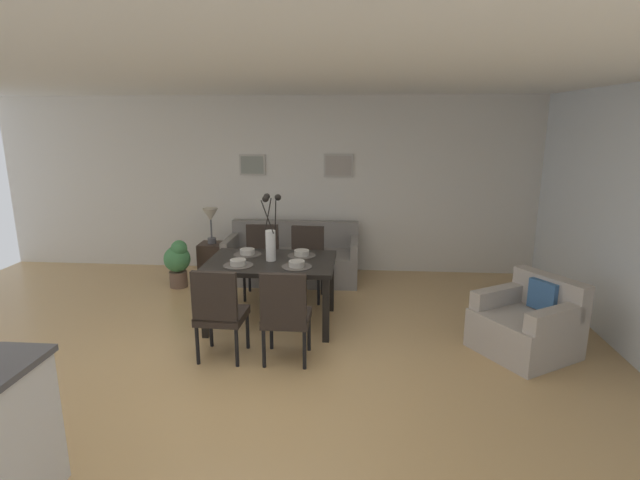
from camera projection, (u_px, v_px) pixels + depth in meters
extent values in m
plane|color=tan|center=(247.00, 369.00, 4.55)|extent=(9.00, 9.00, 0.00)
cube|color=silver|center=(293.00, 185.00, 7.38)|extent=(9.00, 0.10, 2.60)
cube|color=white|center=(247.00, 74.00, 4.31)|extent=(9.00, 7.20, 0.08)
cube|color=black|center=(271.00, 263.00, 5.42)|extent=(1.40, 0.98, 0.05)
cube|color=black|center=(331.00, 283.00, 5.87)|extent=(0.07, 0.07, 0.69)
cube|color=black|center=(226.00, 281.00, 5.97)|extent=(0.07, 0.07, 0.69)
cube|color=black|center=(326.00, 310.00, 5.04)|extent=(0.07, 0.07, 0.69)
cube|color=black|center=(204.00, 306.00, 5.14)|extent=(0.07, 0.07, 0.69)
cube|color=black|center=(222.00, 316.00, 4.71)|extent=(0.46, 0.46, 0.08)
cube|color=black|center=(214.00, 297.00, 4.46)|extent=(0.42, 0.08, 0.48)
cylinder|color=black|center=(248.00, 331.00, 4.92)|extent=(0.04, 0.04, 0.38)
cylinder|color=black|center=(211.00, 329.00, 4.97)|extent=(0.04, 0.04, 0.38)
cylinder|color=black|center=(237.00, 348.00, 4.55)|extent=(0.04, 0.04, 0.38)
cylinder|color=black|center=(197.00, 345.00, 4.60)|extent=(0.04, 0.04, 0.38)
cube|color=black|center=(261.00, 266.00, 6.33)|extent=(0.46, 0.46, 0.08)
cube|color=black|center=(263.00, 243.00, 6.45)|extent=(0.42, 0.08, 0.48)
cylinder|color=black|center=(245.00, 287.00, 6.20)|extent=(0.04, 0.04, 0.38)
cylinder|color=black|center=(274.00, 287.00, 6.19)|extent=(0.04, 0.04, 0.38)
cylinder|color=black|center=(249.00, 278.00, 6.57)|extent=(0.04, 0.04, 0.38)
cylinder|color=black|center=(278.00, 278.00, 6.56)|extent=(0.04, 0.04, 0.38)
cube|color=black|center=(287.00, 318.00, 4.65)|extent=(0.44, 0.44, 0.08)
cube|color=black|center=(283.00, 299.00, 4.41)|extent=(0.42, 0.06, 0.48)
cylinder|color=black|center=(309.00, 333.00, 4.88)|extent=(0.04, 0.04, 0.38)
cylinder|color=black|center=(271.00, 331.00, 4.91)|extent=(0.04, 0.04, 0.38)
cylinder|color=black|center=(305.00, 350.00, 4.51)|extent=(0.04, 0.04, 0.38)
cylinder|color=black|center=(264.00, 348.00, 4.54)|extent=(0.04, 0.04, 0.38)
cube|color=black|center=(306.00, 268.00, 6.24)|extent=(0.46, 0.46, 0.08)
cube|color=black|center=(308.00, 244.00, 6.36)|extent=(0.42, 0.08, 0.48)
cylinder|color=black|center=(289.00, 289.00, 6.13)|extent=(0.04, 0.04, 0.38)
cylinder|color=black|center=(319.00, 290.00, 6.09)|extent=(0.04, 0.04, 0.38)
cylinder|color=black|center=(294.00, 280.00, 6.50)|extent=(0.04, 0.04, 0.38)
cylinder|color=black|center=(322.00, 281.00, 6.45)|extent=(0.04, 0.04, 0.38)
cylinder|color=silver|center=(271.00, 246.00, 5.37)|extent=(0.11, 0.11, 0.34)
cylinder|color=black|center=(275.00, 216.00, 5.31)|extent=(0.05, 0.12, 0.37)
sphere|color=black|center=(278.00, 197.00, 5.26)|extent=(0.07, 0.07, 0.07)
cylinder|color=black|center=(268.00, 215.00, 5.35)|extent=(0.08, 0.05, 0.38)
sphere|color=black|center=(267.00, 197.00, 5.32)|extent=(0.07, 0.07, 0.07)
cylinder|color=black|center=(267.00, 217.00, 5.24)|extent=(0.15, 0.06, 0.36)
sphere|color=black|center=(265.00, 199.00, 5.16)|extent=(0.07, 0.07, 0.07)
cylinder|color=#4C4742|center=(238.00, 265.00, 5.22)|extent=(0.32, 0.32, 0.01)
cylinder|color=#B2ADA3|center=(238.00, 262.00, 5.22)|extent=(0.17, 0.17, 0.06)
cylinder|color=gray|center=(238.00, 261.00, 5.21)|extent=(0.13, 0.13, 0.04)
cylinder|color=#4C4742|center=(247.00, 254.00, 5.65)|extent=(0.32, 0.32, 0.01)
cylinder|color=#B2ADA3|center=(247.00, 252.00, 5.64)|extent=(0.17, 0.17, 0.06)
cylinder|color=gray|center=(247.00, 250.00, 5.64)|extent=(0.13, 0.13, 0.04)
cylinder|color=#4C4742|center=(297.00, 267.00, 5.17)|extent=(0.32, 0.32, 0.01)
cylinder|color=#B2ADA3|center=(297.00, 264.00, 5.16)|extent=(0.17, 0.17, 0.06)
cylinder|color=gray|center=(297.00, 262.00, 5.16)|extent=(0.13, 0.13, 0.04)
cylinder|color=#4C4742|center=(302.00, 255.00, 5.60)|extent=(0.32, 0.32, 0.01)
cylinder|color=#B2ADA3|center=(302.00, 253.00, 5.59)|extent=(0.17, 0.17, 0.06)
cylinder|color=gray|center=(302.00, 251.00, 5.59)|extent=(0.13, 0.13, 0.04)
cube|color=gray|center=(293.00, 266.00, 7.06)|extent=(1.87, 0.84, 0.42)
cube|color=gray|center=(295.00, 233.00, 7.29)|extent=(1.87, 0.16, 0.38)
cube|color=gray|center=(354.00, 246.00, 6.91)|extent=(0.10, 0.84, 0.20)
cube|color=gray|center=(231.00, 243.00, 7.06)|extent=(0.10, 0.84, 0.20)
cube|color=#33261E|center=(213.00, 261.00, 7.13)|extent=(0.36, 0.36, 0.52)
cylinder|color=#4C4C51|center=(212.00, 241.00, 7.06)|extent=(0.12, 0.12, 0.08)
cylinder|color=#4C4C51|center=(211.00, 228.00, 7.02)|extent=(0.02, 0.02, 0.30)
cone|color=beige|center=(210.00, 215.00, 6.97)|extent=(0.22, 0.22, 0.18)
cube|color=#ADA399|center=(524.00, 334.00, 4.83)|extent=(1.10, 1.10, 0.40)
cube|color=#ADA399|center=(550.00, 293.00, 4.88)|extent=(0.56, 0.76, 0.35)
cube|color=#ADA399|center=(555.00, 318.00, 4.47)|extent=(0.65, 0.48, 0.18)
cube|color=#ADA399|center=(499.00, 296.00, 5.03)|extent=(0.65, 0.48, 0.18)
cube|color=#386093|center=(543.00, 296.00, 4.84)|extent=(0.23, 0.30, 0.30)
cube|color=#B2ADA3|center=(252.00, 165.00, 7.30)|extent=(0.39, 0.02, 0.31)
cube|color=gray|center=(252.00, 165.00, 7.28)|extent=(0.34, 0.01, 0.26)
cube|color=#B2ADA3|center=(339.00, 166.00, 7.19)|extent=(0.44, 0.02, 0.34)
cube|color=#9E9389|center=(338.00, 166.00, 7.18)|extent=(0.39, 0.01, 0.29)
cylinder|color=brown|center=(179.00, 279.00, 6.78)|extent=(0.24, 0.24, 0.22)
sphere|color=#42844C|center=(177.00, 259.00, 6.71)|extent=(0.36, 0.36, 0.36)
sphere|color=#42844C|center=(179.00, 248.00, 6.64)|extent=(0.22, 0.22, 0.22)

